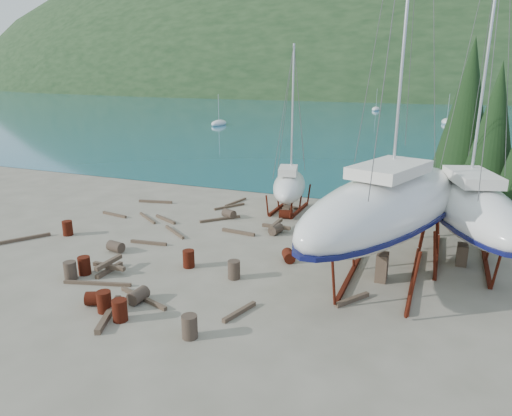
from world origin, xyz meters
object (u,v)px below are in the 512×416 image
at_px(large_sailboat_near, 389,205).
at_px(large_sailboat_far, 468,205).
at_px(worker, 315,230).
at_px(small_sailboat_shore, 289,185).

bearing_deg(large_sailboat_near, large_sailboat_far, 62.98).
distance_m(large_sailboat_far, worker, 7.84).
distance_m(large_sailboat_near, small_sailboat_shore, 11.51).
bearing_deg(large_sailboat_far, large_sailboat_near, -153.43).
relative_size(large_sailboat_near, small_sailboat_shore, 1.93).
height_order(large_sailboat_near, worker, large_sailboat_near).
distance_m(large_sailboat_near, worker, 5.33).
relative_size(large_sailboat_far, small_sailboat_shore, 1.62).
bearing_deg(small_sailboat_shore, worker, -74.49).
height_order(large_sailboat_far, small_sailboat_shore, large_sailboat_far).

